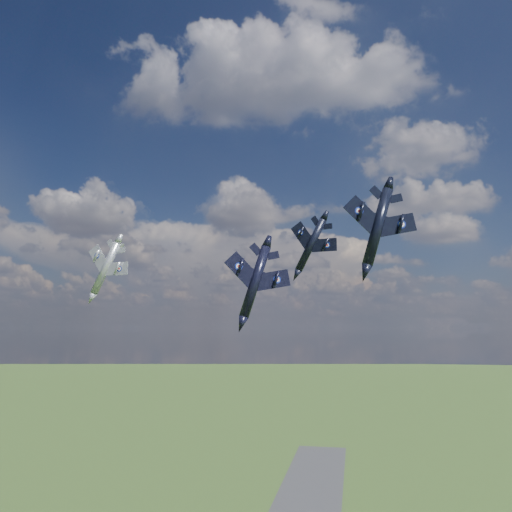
% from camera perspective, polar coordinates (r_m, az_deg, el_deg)
% --- Properties ---
extents(jet_lead_navy, '(16.41, 18.62, 6.46)m').
position_cam_1_polar(jet_lead_navy, '(75.42, -0.09, -2.91)').
color(jet_lead_navy, black).
extents(jet_right_navy, '(13.93, 16.59, 5.87)m').
position_cam_1_polar(jet_right_navy, '(66.31, 13.74, 3.27)').
color(jet_right_navy, black).
extents(jet_high_navy, '(14.00, 16.99, 7.78)m').
position_cam_1_polar(jet_high_navy, '(96.03, 6.30, 1.28)').
color(jet_high_navy, black).
extents(jet_left_silver, '(11.97, 14.94, 6.97)m').
position_cam_1_polar(jet_left_silver, '(90.38, -16.81, -1.33)').
color(jet_left_silver, '#9A9CA4').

